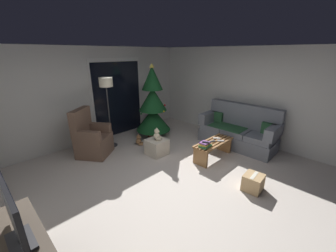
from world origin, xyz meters
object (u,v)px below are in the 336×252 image
Objects in this scene: ottoman at (157,147)px; remote_white at (217,138)px; couch at (238,131)px; television at (13,215)px; coffee_table at (213,147)px; floor_lamp at (107,89)px; teddy_bear_chestnut_by_tree at (139,140)px; armchair at (92,139)px; teddy_bear_cream at (157,135)px; cardboard_box_taped_mid_floor at (253,182)px; cell_phone at (206,142)px; remote_graphite at (212,141)px; remote_silver at (221,141)px; christmas_tree at (153,106)px; book_stack at (205,145)px.

remote_white is at bearing -45.72° from ottoman.
television is (-4.81, -0.32, 0.62)m from couch.
coffee_table is 2.90m from floor_lamp.
floor_lamp is 6.25× the size of teddy_bear_chestnut_by_tree.
armchair is 3.19m from television.
teddy_bear_cream is at bearing -66.32° from floor_lamp.
television is 2.32× the size of cardboard_box_taped_mid_floor.
cardboard_box_taped_mid_floor is at bearing -67.21° from armchair.
coffee_table is 0.46m from cell_phone.
coffee_table is at bearing -53.18° from teddy_bear_cream.
remote_silver is at bearing 82.46° from remote_graphite.
television is (-3.75, -0.38, 0.75)m from coffee_table.
remote_silver is 1.51m from ottoman.
couch is at bearing -28.66° from cell_phone.
armchair reaches higher than couch.
teddy_bear_cream is (-0.93, 1.16, 0.08)m from remote_silver.
couch reaches higher than teddy_bear_cream.
cell_phone is (-0.35, -0.06, 0.11)m from remote_graphite.
armchair is at bearing 112.79° from cardboard_box_taped_mid_floor.
coffee_table is 1.31× the size of television.
teddy_bear_chestnut_by_tree is (-0.91, 1.91, -0.30)m from remote_silver.
ottoman is at bearing -127.01° from christmas_tree.
christmas_tree is 3.28m from cardboard_box_taped_mid_floor.
couch is at bearing -36.52° from armchair.
remote_white is 2.03m from teddy_bear_chestnut_by_tree.
coffee_table is at bearing -66.62° from teddy_bear_chestnut_by_tree.
coffee_table is 1.97m from teddy_bear_chestnut_by_tree.
remote_silver is at bearing 59.39° from cardboard_box_taped_mid_floor.
coffee_table is at bearing 110.86° from remote_silver.
floor_lamp reaches higher than teddy_bear_chestnut_by_tree.
cell_phone is at bearing -77.77° from teddy_bear_chestnut_by_tree.
television reaches higher than teddy_bear_chestnut_by_tree.
book_stack is 3.45m from television.
floor_lamp reaches higher than couch.
television is at bearing -176.15° from couch.
remote_graphite is 0.34m from book_stack.
coffee_table reaches higher than teddy_bear_chestnut_by_tree.
couch is 0.87m from remote_white.
armchair reaches higher than teddy_bear_cream.
coffee_table is 4.28× the size of book_stack.
couch reaches higher than ottoman.
remote_graphite is at bearing -87.57° from christmas_tree.
book_stack is 1.20m from ottoman.
christmas_tree is 1.22m from teddy_bear_cream.
couch is at bearing -30.93° from teddy_bear_cream.
ottoman is 1.21× the size of cardboard_box_taped_mid_floor.
remote_graphite is 0.19× the size of television.
remote_white is 0.57m from book_stack.
ottoman is 1.54× the size of teddy_bear_cream.
remote_white is at bearing 125.31° from remote_graphite.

